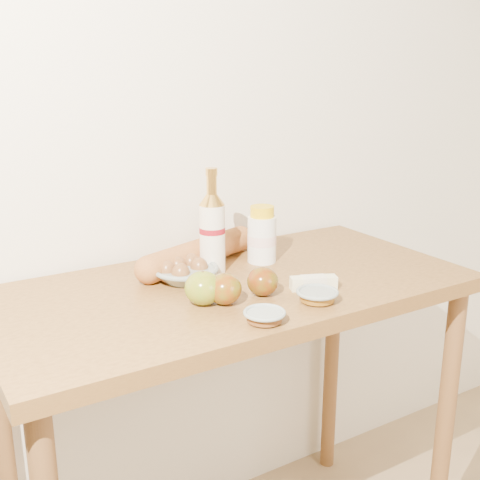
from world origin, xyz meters
The scene contains 12 objects.
back_wall centered at (0.00, 1.51, 1.30)m, with size 3.50×0.02×2.60m, color white.
table centered at (0.00, 1.18, 0.78)m, with size 1.20×0.60×0.90m.
bourbon_bottle centered at (0.00, 1.28, 1.01)m, with size 0.09×0.09×0.28m.
cream_bottle centered at (0.15, 1.29, 0.97)m, with size 0.09×0.09×0.16m.
egg_bowl centered at (-0.10, 1.26, 0.92)m, with size 0.21×0.21×0.06m.
baguette centered at (-0.01, 1.35, 0.94)m, with size 0.44×0.22×0.07m.
apple_yellowgreen centered at (-0.13, 1.10, 0.94)m, with size 0.09×0.09×0.08m.
apple_redgreen_front centered at (-0.09, 1.07, 0.94)m, with size 0.08×0.08×0.07m.
apple_redgreen_right centered at (0.02, 1.07, 0.93)m, with size 0.09×0.09×0.07m.
sugar_bowl centered at (-0.07, 0.94, 0.91)m, with size 0.11×0.11×0.03m.
syrup_bowl centered at (0.10, 0.97, 0.92)m, with size 0.12×0.12×0.03m.
butter_stick centered at (0.14, 1.04, 0.92)m, with size 0.12×0.07×0.03m.
Camera 1 is at (-0.73, -0.04, 1.43)m, focal length 45.00 mm.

